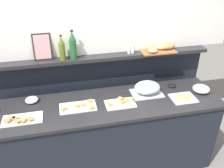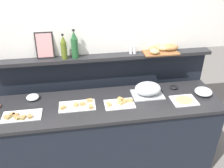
{
  "view_description": "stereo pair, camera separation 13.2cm",
  "coord_description": "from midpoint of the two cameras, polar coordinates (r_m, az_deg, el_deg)",
  "views": [
    {
      "loc": [
        -0.41,
        -2.04,
        2.34
      ],
      "look_at": [
        0.07,
        0.1,
        1.08
      ],
      "focal_mm": 38.56,
      "sensor_mm": 36.0,
      "label": 1
    },
    {
      "loc": [
        -0.28,
        -2.06,
        2.34
      ],
      "look_at": [
        0.07,
        0.1,
        1.08
      ],
      "focal_mm": 38.56,
      "sensor_mm": 36.0,
      "label": 2
    }
  ],
  "objects": [
    {
      "name": "olive_oil_bottle",
      "position": [
        2.63,
        -9.95,
        8.43
      ],
      "size": [
        0.06,
        0.06,
        0.28
      ],
      "color": "#56661E",
      "rests_on": "back_ledge_unit"
    },
    {
      "name": "glass_bowl_large",
      "position": [
        2.85,
        22.07,
        -1.72
      ],
      "size": [
        0.19,
        0.19,
        0.08
      ],
      "color": "silver",
      "rests_on": "buffet_counter"
    },
    {
      "name": "ground_plane",
      "position": [
        3.55,
        -1.32,
        -11.37
      ],
      "size": [
        12.0,
        12.0,
        0.0
      ],
      "primitive_type": "plane",
      "color": "slate"
    },
    {
      "name": "glass_bowl_medium",
      "position": [
        2.68,
        -16.94,
        -3.06
      ],
      "size": [
        0.13,
        0.13,
        0.05
      ],
      "color": "silver",
      "rests_on": "buffet_counter"
    },
    {
      "name": "condiment_bowl_red",
      "position": [
        2.87,
        15.76,
        -0.76
      ],
      "size": [
        0.09,
        0.09,
        0.03
      ],
      "primitive_type": "ellipsoid",
      "color": "black",
      "rests_on": "buffet_counter"
    },
    {
      "name": "salt_shaker",
      "position": [
        2.76,
        5.92,
        7.97
      ],
      "size": [
        0.03,
        0.03,
        0.09
      ],
      "color": "white",
      "rests_on": "back_ledge_unit"
    },
    {
      "name": "wine_bottle_green",
      "position": [
        2.63,
        -7.43,
        9.07
      ],
      "size": [
        0.08,
        0.08,
        0.32
      ],
      "color": "#23562D",
      "rests_on": "back_ledge_unit"
    },
    {
      "name": "sandwich_platter_rear",
      "position": [
        2.48,
        -6.52,
        -5.12
      ],
      "size": [
        0.37,
        0.19,
        0.04
      ],
      "color": "white",
      "rests_on": "buffet_counter"
    },
    {
      "name": "sandwich_platter_front",
      "position": [
        2.46,
        -19.46,
        -7.2
      ],
      "size": [
        0.37,
        0.18,
        0.04
      ],
      "color": "white",
      "rests_on": "buffet_counter"
    },
    {
      "name": "serving_cloche",
      "position": [
        2.65,
        9.9,
        -1.24
      ],
      "size": [
        0.34,
        0.24,
        0.17
      ],
      "color": "#B7BABF",
      "rests_on": "buffet_counter"
    },
    {
      "name": "pepper_shaker",
      "position": [
        2.77,
        6.81,
        8.01
      ],
      "size": [
        0.03,
        0.03,
        0.09
      ],
      "color": "white",
      "rests_on": "back_ledge_unit"
    },
    {
      "name": "cold_cuts_platter",
      "position": [
        2.68,
        18.09,
        -3.71
      ],
      "size": [
        0.26,
        0.21,
        0.02
      ],
      "color": "silver",
      "rests_on": "buffet_counter"
    },
    {
      "name": "back_ledge_unit",
      "position": [
        3.06,
        -1.2,
        -3.17
      ],
      "size": [
        2.58,
        0.22,
        1.28
      ],
      "color": "black",
      "rests_on": "ground_plane"
    },
    {
      "name": "framed_picture",
      "position": [
        2.69,
        -14.32,
        8.84
      ],
      "size": [
        0.19,
        0.06,
        0.29
      ],
      "color": "black",
      "rests_on": "back_ledge_unit"
    },
    {
      "name": "sandwich_platter_side",
      "position": [
        2.5,
        3.42,
        -4.59
      ],
      "size": [
        0.31,
        0.19,
        0.04
      ],
      "color": "white",
      "rests_on": "buffet_counter"
    },
    {
      "name": "bread_basket",
      "position": [
        2.89,
        13.02,
        8.28
      ],
      "size": [
        0.44,
        0.3,
        0.08
      ],
      "color": "brown",
      "rests_on": "back_ledge_unit"
    },
    {
      "name": "buffet_counter",
      "position": [
        2.8,
        0.3,
        -12.3
      ],
      "size": [
        2.42,
        0.64,
        0.91
      ],
      "color": "black",
      "rests_on": "ground_plane"
    }
  ]
}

